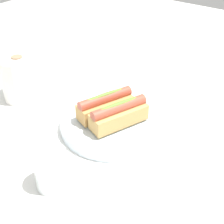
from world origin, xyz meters
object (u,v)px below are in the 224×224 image
at_px(hotdog_front, 119,114).
at_px(paper_towel_roll, 20,78).
at_px(serving_bowl, 112,123).
at_px(water_glass, 51,171).
at_px(hotdog_back, 105,105).

relative_size(hotdog_front, paper_towel_roll, 1.18).
bearing_deg(serving_bowl, paper_towel_roll, 97.31).
bearing_deg(water_glass, paper_towel_roll, 59.01).
xyz_separation_m(serving_bowl, water_glass, (-0.24, -0.02, 0.02)).
bearing_deg(hotdog_front, hotdog_back, 75.96).
distance_m(serving_bowl, hotdog_front, 0.05).
height_order(water_glass, paper_towel_roll, paper_towel_roll).
bearing_deg(water_glass, serving_bowl, 5.36).
bearing_deg(serving_bowl, water_glass, -174.64).
distance_m(hotdog_front, paper_towel_roll, 0.33).
distance_m(hotdog_back, paper_towel_roll, 0.28).
relative_size(serving_bowl, hotdog_front, 1.73).
xyz_separation_m(serving_bowl, paper_towel_roll, (-0.04, 0.31, 0.05)).
distance_m(serving_bowl, hotdog_back, 0.05).
height_order(serving_bowl, water_glass, water_glass).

